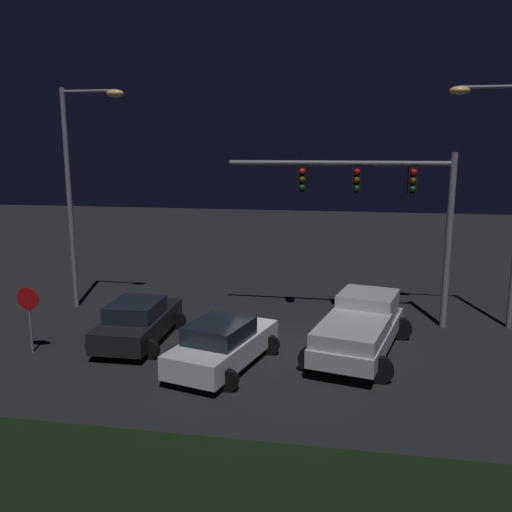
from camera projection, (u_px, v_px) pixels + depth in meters
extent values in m
plane|color=black|center=(264.00, 346.00, 18.48)|extent=(80.00, 80.00, 0.00)
cube|color=#B7B7BC|center=(359.00, 335.00, 17.62)|extent=(3.18, 5.71, 0.55)
cube|color=#B7B7BC|center=(368.00, 305.00, 18.55)|extent=(2.23, 2.27, 0.85)
cube|color=black|center=(368.00, 301.00, 18.52)|extent=(2.06, 1.88, 0.51)
cube|color=#B7B7BC|center=(352.00, 330.00, 16.55)|extent=(2.56, 3.38, 0.45)
cylinder|color=black|center=(343.00, 321.00, 19.82)|extent=(0.80, 0.22, 0.80)
cylinder|color=black|center=(400.00, 329.00, 19.03)|extent=(0.80, 0.22, 0.80)
cylinder|color=black|center=(311.00, 359.00, 16.32)|extent=(0.80, 0.22, 0.80)
cylinder|color=black|center=(380.00, 370.00, 15.53)|extent=(0.80, 0.22, 0.80)
cube|color=black|center=(139.00, 324.00, 18.84)|extent=(1.87, 4.43, 0.70)
cube|color=black|center=(136.00, 309.00, 18.48)|extent=(1.63, 2.02, 0.55)
cylinder|color=black|center=(131.00, 318.00, 20.49)|extent=(0.64, 0.22, 0.64)
cylinder|color=black|center=(177.00, 320.00, 20.21)|extent=(0.64, 0.22, 0.64)
cylinder|color=black|center=(96.00, 346.00, 17.59)|extent=(0.64, 0.22, 0.64)
cylinder|color=black|center=(150.00, 349.00, 17.31)|extent=(0.64, 0.22, 0.64)
cube|color=silver|center=(224.00, 348.00, 16.67)|extent=(2.87, 4.71, 0.70)
cube|color=black|center=(219.00, 331.00, 16.33)|extent=(2.06, 2.34, 0.55)
cylinder|color=black|center=(221.00, 337.00, 18.44)|extent=(0.64, 0.22, 0.64)
cylinder|color=black|center=(270.00, 345.00, 17.69)|extent=(0.64, 0.22, 0.64)
cylinder|color=black|center=(172.00, 369.00, 15.78)|extent=(0.64, 0.22, 0.64)
cylinder|color=black|center=(227.00, 380.00, 15.02)|extent=(0.64, 0.22, 0.64)
cylinder|color=slate|center=(448.00, 242.00, 19.86)|extent=(0.24, 0.24, 6.50)
cylinder|color=slate|center=(338.00, 163.00, 19.98)|extent=(8.20, 0.18, 0.18)
cube|color=black|center=(413.00, 180.00, 19.65)|extent=(0.32, 0.44, 0.95)
sphere|color=red|center=(414.00, 172.00, 19.36)|extent=(0.22, 0.22, 0.22)
sphere|color=#59380A|center=(413.00, 180.00, 19.42)|extent=(0.22, 0.22, 0.22)
sphere|color=#0C4719|center=(413.00, 189.00, 19.48)|extent=(0.22, 0.22, 0.22)
cube|color=black|center=(357.00, 180.00, 19.98)|extent=(0.32, 0.44, 0.95)
sphere|color=red|center=(357.00, 172.00, 19.70)|extent=(0.22, 0.22, 0.22)
sphere|color=#59380A|center=(357.00, 180.00, 19.76)|extent=(0.22, 0.22, 0.22)
sphere|color=#0C4719|center=(356.00, 188.00, 19.82)|extent=(0.22, 0.22, 0.22)
cube|color=black|center=(303.00, 179.00, 20.32)|extent=(0.32, 0.44, 0.95)
sphere|color=red|center=(302.00, 171.00, 20.04)|extent=(0.22, 0.22, 0.22)
sphere|color=#59380A|center=(302.00, 179.00, 20.10)|extent=(0.22, 0.22, 0.22)
sphere|color=#0C4719|center=(302.00, 187.00, 20.16)|extent=(0.22, 0.22, 0.22)
cylinder|color=slate|center=(70.00, 202.00, 22.14)|extent=(0.20, 0.20, 8.97)
cylinder|color=slate|center=(88.00, 91.00, 21.09)|extent=(2.21, 0.12, 0.12)
ellipsoid|color=#F9CC72|center=(115.00, 93.00, 20.93)|extent=(0.70, 0.44, 0.30)
cylinder|color=slate|center=(495.00, 87.00, 18.84)|extent=(2.37, 0.12, 0.12)
ellipsoid|color=#F9CC72|center=(460.00, 90.00, 19.06)|extent=(0.70, 0.44, 0.30)
cylinder|color=slate|center=(30.00, 321.00, 17.71)|extent=(0.07, 0.07, 2.20)
cylinder|color=#B20C0F|center=(28.00, 299.00, 17.53)|extent=(0.76, 0.03, 0.76)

